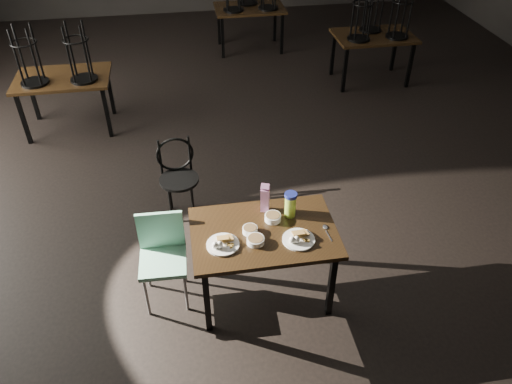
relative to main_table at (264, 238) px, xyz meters
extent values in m
plane|color=black|center=(0.55, 1.95, -0.67)|extent=(12.00, 12.00, 0.00)
cube|color=black|center=(0.00, 0.00, 0.06)|extent=(1.20, 0.80, 0.04)
cube|color=black|center=(-0.52, -0.32, -0.32)|extent=(0.05, 0.05, 0.71)
cube|color=black|center=(0.52, -0.32, -0.32)|extent=(0.05, 0.05, 0.71)
cube|color=black|center=(-0.52, 0.32, -0.32)|extent=(0.05, 0.05, 0.71)
cube|color=black|center=(0.52, 0.32, -0.32)|extent=(0.05, 0.05, 0.71)
cylinder|color=white|center=(-0.35, -0.11, 0.09)|extent=(0.26, 0.26, 0.02)
cube|color=#AB7B3D|center=(-0.35, -0.07, 0.14)|extent=(0.09, 0.09, 0.04)
cube|color=#AB7B3D|center=(-0.31, -0.07, 0.14)|extent=(0.11, 0.11, 0.03)
ellipsoid|color=white|center=(-0.41, -0.15, 0.13)|extent=(0.05, 0.05, 0.06)
ellipsoid|color=white|center=(-0.38, -0.15, 0.13)|extent=(0.05, 0.05, 0.06)
cylinder|color=white|center=(0.26, -0.15, 0.09)|extent=(0.26, 0.26, 0.02)
cube|color=#AB7B3D|center=(0.26, -0.11, 0.14)|extent=(0.10, 0.09, 0.04)
cube|color=#AB7B3D|center=(0.29, -0.11, 0.14)|extent=(0.11, 0.11, 0.03)
ellipsoid|color=white|center=(0.19, -0.19, 0.13)|extent=(0.05, 0.05, 0.06)
ellipsoid|color=white|center=(0.23, -0.19, 0.13)|extent=(0.05, 0.05, 0.06)
cylinder|color=white|center=(-0.11, 0.00, 0.10)|extent=(0.13, 0.13, 0.05)
cylinder|color=brown|center=(-0.11, 0.00, 0.12)|extent=(0.11, 0.11, 0.01)
cylinder|color=white|center=(0.10, 0.12, 0.11)|extent=(0.14, 0.14, 0.05)
cylinder|color=brown|center=(0.10, 0.12, 0.13)|extent=(0.12, 0.12, 0.01)
cylinder|color=white|center=(-0.09, -0.12, 0.10)|extent=(0.14, 0.14, 0.05)
cylinder|color=brown|center=(-0.09, -0.12, 0.12)|extent=(0.12, 0.12, 0.01)
cube|color=#88186A|center=(0.06, 0.27, 0.19)|extent=(0.09, 0.09, 0.23)
cube|color=#88186A|center=(0.06, 0.27, 0.33)|extent=(0.09, 0.09, 0.07)
cylinder|color=#BDEF46|center=(0.25, 0.16, 0.18)|extent=(0.12, 0.12, 0.20)
cylinder|color=navy|center=(0.25, 0.16, 0.30)|extent=(0.14, 0.14, 0.03)
ellipsoid|color=silver|center=(0.51, -0.04, 0.08)|extent=(0.05, 0.06, 0.01)
cube|color=silver|center=(0.51, -0.14, 0.08)|extent=(0.02, 0.14, 0.00)
cylinder|color=black|center=(-0.67, 1.23, -0.21)|extent=(0.41, 0.41, 0.03)
torus|color=black|center=(-0.69, 1.40, -0.01)|extent=(0.39, 0.07, 0.39)
cylinder|color=black|center=(-0.55, 1.34, -0.44)|extent=(0.03, 0.03, 0.46)
cylinder|color=black|center=(-0.78, 1.34, -0.44)|extent=(0.03, 0.03, 0.46)
cylinder|color=black|center=(-0.78, 1.11, -0.44)|extent=(0.03, 0.03, 0.46)
cylinder|color=black|center=(-0.55, 1.11, -0.44)|extent=(0.03, 0.03, 0.46)
cube|color=#7FC6A7|center=(-0.85, 0.08, -0.22)|extent=(0.41, 0.41, 0.04)
cube|color=#7FC6A7|center=(-0.85, 0.25, -0.01)|extent=(0.39, 0.04, 0.37)
cylinder|color=slate|center=(-1.02, -0.09, -0.44)|extent=(0.02, 0.02, 0.45)
cylinder|color=slate|center=(-0.69, -0.09, -0.44)|extent=(0.02, 0.02, 0.45)
cylinder|color=slate|center=(-1.02, 0.24, -0.44)|extent=(0.02, 0.02, 0.45)
cylinder|color=slate|center=(-0.69, 0.24, -0.44)|extent=(0.02, 0.02, 0.45)
cube|color=black|center=(-2.06, 3.32, 0.06)|extent=(1.20, 0.80, 0.04)
cube|color=black|center=(-2.58, 3.00, -0.32)|extent=(0.05, 0.05, 0.71)
cube|color=black|center=(-1.54, 3.00, -0.32)|extent=(0.05, 0.05, 0.71)
cube|color=black|center=(-2.58, 3.64, -0.32)|extent=(0.05, 0.05, 0.71)
cube|color=black|center=(-1.54, 3.64, -0.32)|extent=(0.05, 0.05, 0.71)
cylinder|color=black|center=(-2.36, 3.17, 0.09)|extent=(0.34, 0.34, 0.03)
torus|color=black|center=(-2.36, 3.17, 0.59)|extent=(0.32, 0.32, 0.02)
cylinder|color=black|center=(-2.26, 3.27, 0.46)|extent=(0.03, 0.03, 0.70)
cylinder|color=black|center=(-2.46, 3.27, 0.46)|extent=(0.03, 0.03, 0.70)
cylinder|color=black|center=(-2.46, 3.07, 0.46)|extent=(0.03, 0.03, 0.70)
cylinder|color=black|center=(-2.26, 3.07, 0.46)|extent=(0.03, 0.03, 0.70)
cylinder|color=black|center=(-1.76, 3.17, 0.09)|extent=(0.34, 0.34, 0.03)
torus|color=black|center=(-1.76, 3.17, 0.59)|extent=(0.32, 0.32, 0.02)
cylinder|color=black|center=(-1.66, 3.27, 0.46)|extent=(0.03, 0.03, 0.70)
cylinder|color=black|center=(-1.86, 3.27, 0.46)|extent=(0.03, 0.03, 0.70)
cylinder|color=black|center=(-1.86, 3.07, 0.46)|extent=(0.03, 0.03, 0.70)
cylinder|color=black|center=(-1.66, 3.07, 0.46)|extent=(0.03, 0.03, 0.70)
cube|color=black|center=(2.43, 4.09, 0.06)|extent=(1.20, 0.80, 0.04)
cube|color=black|center=(1.91, 3.77, -0.32)|extent=(0.05, 0.05, 0.71)
cube|color=black|center=(2.95, 3.77, -0.32)|extent=(0.05, 0.05, 0.71)
cube|color=black|center=(1.91, 4.41, -0.32)|extent=(0.05, 0.05, 0.71)
cube|color=black|center=(2.95, 4.41, -0.32)|extent=(0.05, 0.05, 0.71)
cylinder|color=black|center=(2.13, 3.94, 0.09)|extent=(0.34, 0.34, 0.03)
torus|color=black|center=(2.13, 3.94, 0.59)|extent=(0.32, 0.32, 0.02)
cylinder|color=black|center=(2.23, 4.04, 0.46)|extent=(0.03, 0.03, 0.70)
cylinder|color=black|center=(2.03, 4.04, 0.46)|extent=(0.03, 0.03, 0.70)
cylinder|color=black|center=(2.03, 3.84, 0.46)|extent=(0.03, 0.03, 0.70)
cylinder|color=black|center=(2.23, 3.84, 0.46)|extent=(0.03, 0.03, 0.70)
cylinder|color=black|center=(2.73, 3.94, 0.09)|extent=(0.34, 0.34, 0.03)
torus|color=black|center=(2.73, 3.94, 0.59)|extent=(0.32, 0.32, 0.02)
cylinder|color=black|center=(2.83, 4.04, 0.46)|extent=(0.03, 0.03, 0.70)
cylinder|color=black|center=(2.63, 4.04, 0.46)|extent=(0.03, 0.03, 0.70)
cylinder|color=black|center=(2.63, 3.84, 0.46)|extent=(0.03, 0.03, 0.70)
cylinder|color=black|center=(2.83, 3.84, 0.46)|extent=(0.03, 0.03, 0.70)
cylinder|color=black|center=(2.43, 4.27, 0.09)|extent=(0.34, 0.34, 0.03)
cylinder|color=black|center=(2.53, 4.37, 0.46)|extent=(0.03, 0.03, 0.70)
cylinder|color=black|center=(2.33, 4.37, 0.46)|extent=(0.03, 0.03, 0.70)
cylinder|color=black|center=(2.33, 4.17, 0.46)|extent=(0.03, 0.03, 0.70)
cylinder|color=black|center=(2.53, 4.17, 0.46)|extent=(0.03, 0.03, 0.70)
cube|color=black|center=(0.76, 5.70, 0.06)|extent=(1.20, 0.80, 0.04)
cube|color=black|center=(0.24, 5.38, -0.32)|extent=(0.05, 0.05, 0.71)
cube|color=black|center=(1.28, 5.38, -0.32)|extent=(0.05, 0.05, 0.71)
cube|color=black|center=(0.24, 6.02, -0.32)|extent=(0.05, 0.05, 0.71)
cube|color=black|center=(1.28, 6.02, -0.32)|extent=(0.05, 0.05, 0.71)
cylinder|color=black|center=(0.46, 5.55, 0.09)|extent=(0.34, 0.34, 0.03)
cylinder|color=black|center=(1.06, 5.55, 0.09)|extent=(0.34, 0.34, 0.03)
cylinder|color=black|center=(0.76, 5.88, 0.09)|extent=(0.34, 0.34, 0.03)
camera|label=1|loc=(-0.55, -2.98, 2.85)|focal=35.00mm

